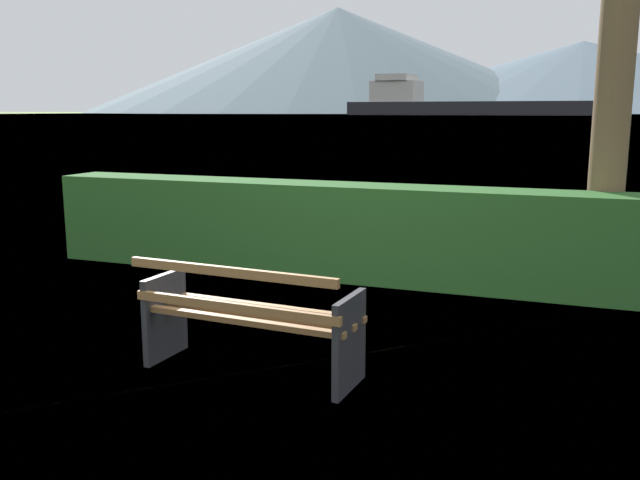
% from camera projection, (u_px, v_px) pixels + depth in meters
% --- Properties ---
extents(ground_plane, '(1400.00, 1400.00, 0.00)m').
position_uv_depth(ground_plane, '(254.00, 371.00, 5.14)').
color(ground_plane, olive).
extents(water_surface, '(620.00, 620.00, 0.00)m').
position_uv_depth(water_surface, '(576.00, 115.00, 286.84)').
color(water_surface, '#7A99A8').
rests_on(water_surface, ground_plane).
extents(park_bench, '(1.67, 0.67, 0.87)m').
position_uv_depth(park_bench, '(249.00, 319.00, 5.01)').
color(park_bench, olive).
rests_on(park_bench, ground_plane).
extents(hedge_row, '(8.13, 0.66, 1.09)m').
position_uv_depth(hedge_row, '(370.00, 233.00, 7.84)').
color(hedge_row, '#285B23').
rests_on(hedge_row, ground_plane).
extents(cargo_ship_large, '(108.93, 25.56, 16.93)m').
position_uv_depth(cargo_ship_large, '(456.00, 103.00, 282.33)').
color(cargo_ship_large, '#232328').
rests_on(cargo_ship_large, water_surface).
extents(distant_hills, '(709.37, 455.54, 84.53)m').
position_uv_depth(distant_hills, '(476.00, 68.00, 548.76)').
color(distant_hills, slate).
rests_on(distant_hills, ground_plane).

